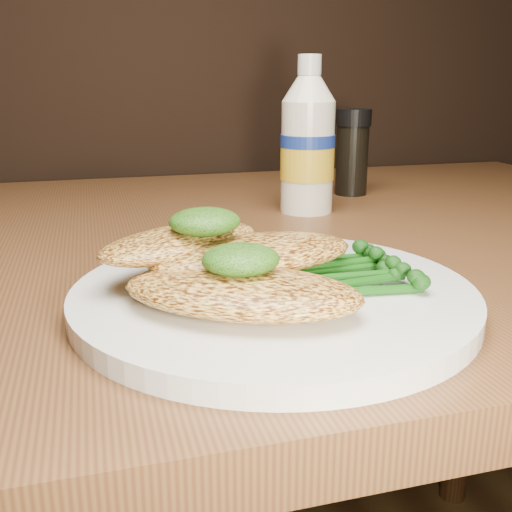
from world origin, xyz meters
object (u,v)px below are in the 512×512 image
object	(u,v)px
dining_table	(270,501)
plate	(273,295)
mayo_bottle	(308,136)
pepper_grinder	(352,152)

from	to	relation	value
dining_table	plate	xyz separation A→B (m)	(-0.07, -0.23, 0.38)
dining_table	plate	bearing A→B (deg)	-107.06
dining_table	plate	world-z (taller)	plate
plate	mayo_bottle	xyz separation A→B (m)	(0.14, 0.30, 0.09)
dining_table	mayo_bottle	bearing A→B (deg)	45.49
mayo_bottle	pepper_grinder	xyz separation A→B (m)	(0.10, 0.09, -0.03)
dining_table	pepper_grinder	bearing A→B (deg)	43.13
plate	pepper_grinder	world-z (taller)	pepper_grinder
dining_table	pepper_grinder	xyz separation A→B (m)	(0.17, 0.16, 0.44)
dining_table	mayo_bottle	xyz separation A→B (m)	(0.07, 0.07, 0.47)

